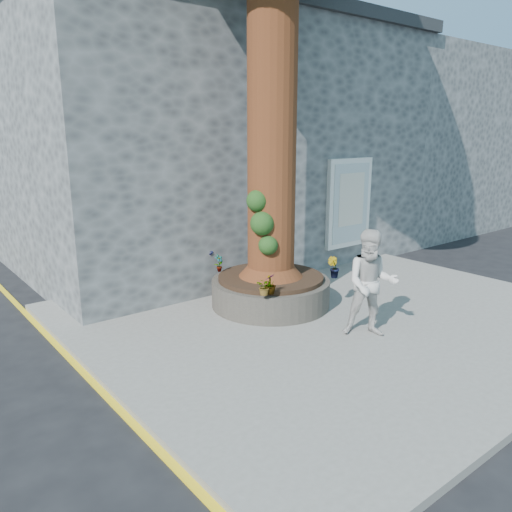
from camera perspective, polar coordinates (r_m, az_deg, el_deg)
ground at (r=8.07m, az=6.56°, el=-11.29°), size 120.00×120.00×0.00m
pavement at (r=9.68m, az=8.71°, el=-6.54°), size 9.00×8.00×0.12m
yellow_line at (r=7.33m, az=-17.26°, el=-14.60°), size 0.10×30.00×0.01m
stone_shop at (r=14.52m, az=-6.55°, el=12.87°), size 10.30×8.30×6.30m
neighbour_shop at (r=19.96m, az=13.78°, el=12.43°), size 6.00×8.00×6.00m
planter at (r=9.79m, az=1.68°, el=-3.96°), size 2.30×2.30×0.60m
man at (r=10.34m, az=-5.84°, el=-0.02°), size 0.67×0.51×1.63m
woman at (r=8.40m, az=13.04°, el=-3.09°), size 1.10×1.09×1.79m
shopping_bag at (r=10.51m, az=-4.51°, el=-3.60°), size 0.23×0.19×0.28m
plant_a at (r=9.94m, az=-4.25°, el=-0.82°), size 0.20×0.14×0.35m
plant_b at (r=9.62m, az=8.85°, el=-1.29°), size 0.28×0.29×0.40m
plant_c at (r=8.57m, az=1.62°, el=-3.21°), size 0.25×0.25×0.35m
plant_d at (r=8.51m, az=1.01°, el=-3.55°), size 0.30×0.32×0.29m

